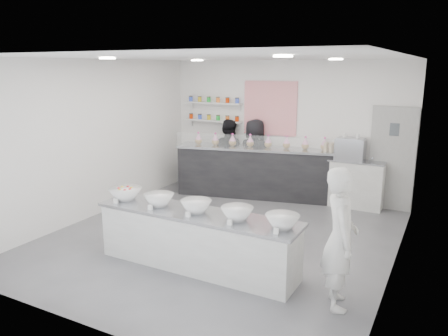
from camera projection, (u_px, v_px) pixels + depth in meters
The scene contains 26 objects.
floor at pixel (221, 238), 7.47m from camera, with size 6.00×6.00×0.00m, color #515156.
ceiling at pixel (221, 57), 6.79m from camera, with size 6.00×6.00×0.00m, color white.
back_wall at pixel (285, 129), 9.71m from camera, with size 5.50×5.50×0.00m, color white.
left_wall at pixel (95, 139), 8.38m from camera, with size 6.00×6.00×0.00m, color white.
right_wall at pixel (400, 170), 5.87m from camera, with size 6.00×6.00×0.00m, color white.
back_door at pixel (392, 159), 8.74m from camera, with size 0.88×0.04×2.10m, color gray.
pattern_panel at pixel (270, 108), 9.74m from camera, with size 1.25×0.03×1.20m, color #EA3549.
jar_shelf_lower at pixel (214, 121), 10.40m from camera, with size 1.45×0.22×0.04m, color silver.
jar_shelf_upper at pixel (214, 103), 10.30m from camera, with size 1.45×0.22×0.04m, color silver.
preserve_jars at pixel (213, 109), 10.32m from camera, with size 1.45×0.10×0.56m, color #C22A00, non-canonical shape.
downlight_0 at pixel (107, 58), 6.57m from camera, with size 0.24×0.24×0.02m, color white.
downlight_1 at pixel (283, 56), 5.29m from camera, with size 0.24×0.24×0.02m, color white.
downlight_2 at pixel (197, 60), 8.81m from camera, with size 0.24×0.24×0.02m, color white.
downlight_3 at pixel (336, 59), 7.53m from camera, with size 0.24×0.24×0.02m, color white.
prep_counter at pixel (197, 240), 6.29m from camera, with size 3.08×0.70×0.84m, color beige.
back_bar at pixel (259, 172), 9.71m from camera, with size 3.64×0.67×1.13m, color black.
sneeze_guard at pixel (256, 143), 9.25m from camera, with size 3.59×0.02×0.31m, color white.
espresso_ledge at pixel (350, 183), 9.04m from camera, with size 1.33×0.42×0.99m, color beige.
espresso_machine at pixel (350, 149), 8.90m from camera, with size 0.57×0.40×0.44m, color #93969E.
cup_stacks at pixel (329, 150), 9.11m from camera, with size 0.24×0.24×0.32m, color tan, non-canonical shape.
prep_bowls at pixel (196, 206), 6.17m from camera, with size 3.04×0.54×0.18m, color white, non-canonical shape.
label_cards at pixel (175, 222), 5.71m from camera, with size 2.66×0.04×0.07m, color white, non-canonical shape.
cookie_bags at pixel (259, 141), 9.55m from camera, with size 2.96×0.16×0.28m, color #F597CF, non-canonical shape.
woman_prep at pixel (340, 238), 5.18m from camera, with size 0.63×0.42×1.74m, color silver.
staff_left at pixel (228, 155), 10.27m from camera, with size 0.81×0.63×1.67m, color black.
staff_right at pixel (255, 156), 9.96m from camera, with size 0.84×0.54×1.71m, color black.
Camera 1 is at (3.32, -6.16, 2.86)m, focal length 35.00 mm.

